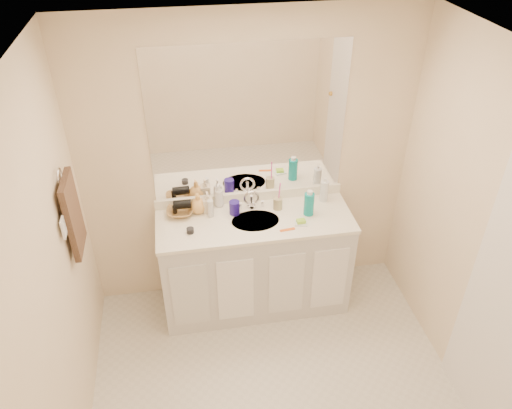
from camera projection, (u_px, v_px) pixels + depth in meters
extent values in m
cube|color=silver|center=(280.00, 404.00, 3.51)|extent=(2.60, 2.60, 0.00)
cube|color=white|center=(295.00, 73.00, 2.15)|extent=(2.60, 2.60, 0.02)
cube|color=#F8E2C2|center=(249.00, 165.00, 3.89)|extent=(2.60, 0.02, 2.40)
cube|color=#F8E2C2|center=(47.00, 307.00, 2.65)|extent=(0.02, 2.60, 2.40)
cube|color=#F8E2C2|center=(495.00, 253.00, 3.02)|extent=(0.02, 2.60, 2.40)
cube|color=silver|center=(255.00, 264.00, 4.10)|extent=(1.50, 0.55, 0.85)
cube|color=white|center=(255.00, 221.00, 3.86)|extent=(1.52, 0.57, 0.03)
cube|color=white|center=(249.00, 196.00, 4.04)|extent=(1.52, 0.03, 0.08)
cylinder|color=beige|center=(255.00, 222.00, 3.84)|extent=(0.37, 0.37, 0.02)
cylinder|color=silver|center=(251.00, 202.00, 3.95)|extent=(0.02, 0.02, 0.11)
cube|color=white|center=(249.00, 124.00, 3.68)|extent=(1.48, 0.01, 1.20)
cylinder|color=navy|center=(234.00, 208.00, 3.88)|extent=(0.09, 0.09, 0.11)
cylinder|color=tan|center=(278.00, 203.00, 3.94)|extent=(0.09, 0.09, 0.10)
cylinder|color=#FF43BC|center=(279.00, 193.00, 3.88)|extent=(0.02, 0.04, 0.19)
cylinder|color=#0C8F96|center=(309.00, 204.00, 3.85)|extent=(0.10, 0.10, 0.19)
cylinder|color=white|center=(324.00, 191.00, 4.01)|extent=(0.09, 0.09, 0.18)
cube|color=white|center=(301.00, 223.00, 3.79)|extent=(0.11, 0.10, 0.01)
cube|color=#A4E638|center=(301.00, 221.00, 3.78)|extent=(0.07, 0.05, 0.02)
cube|color=orange|center=(287.00, 230.00, 3.73)|extent=(0.12, 0.04, 0.00)
cylinder|color=black|center=(190.00, 231.00, 3.69)|extent=(0.06, 0.06, 0.04)
cylinder|color=silver|center=(210.00, 209.00, 3.84)|extent=(0.06, 0.06, 0.14)
imported|color=white|center=(219.00, 195.00, 3.94)|extent=(0.09, 0.09, 0.20)
imported|color=beige|center=(208.00, 202.00, 3.88)|extent=(0.08, 0.09, 0.17)
imported|color=#EBAF5B|center=(198.00, 203.00, 3.88)|extent=(0.15, 0.15, 0.17)
imported|color=#A17641|center=(180.00, 211.00, 3.89)|extent=(0.24, 0.24, 0.05)
cylinder|color=black|center=(182.00, 204.00, 3.85)|extent=(0.14, 0.07, 0.07)
torus|color=silver|center=(60.00, 176.00, 3.08)|extent=(0.01, 0.11, 0.11)
cube|color=#30221A|center=(73.00, 215.00, 3.26)|extent=(0.04, 0.32, 0.55)
cube|color=white|center=(64.00, 227.00, 3.06)|extent=(0.01, 0.08, 0.13)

